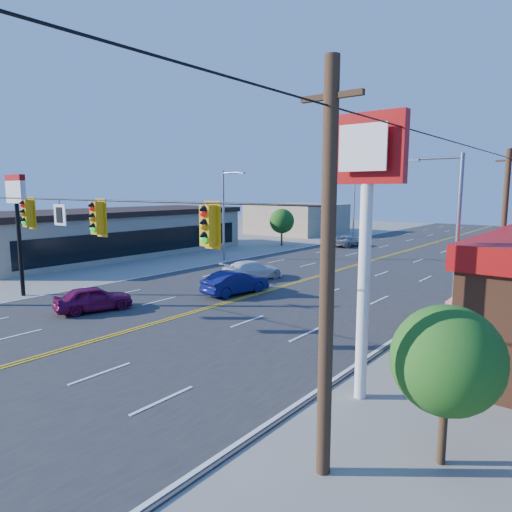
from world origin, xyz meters
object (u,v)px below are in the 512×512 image
Objects in this scene: kfc_pylon at (367,200)px; car_blue at (235,283)px; signal_span at (43,229)px; pizza_hut_sign at (17,209)px; car_magenta at (94,300)px; car_silver at (347,241)px; car_white at (252,271)px.

kfc_pylon is 15.45m from car_blue.
signal_span is 2.86× the size of kfc_pylon.
signal_span is at bearing -20.19° from pizza_hut_sign.
car_magenta is 33.08m from car_silver.
car_magenta is 11.85m from car_white.
car_white is 21.49m from car_silver.
kfc_pylon reaches higher than car_silver.
signal_span reaches higher than kfc_pylon.
kfc_pylon is at bearing -164.75° from car_magenta.
signal_span is at bearing 149.88° from car_magenta.
signal_span is 11.60m from pizza_hut_sign.
car_silver is (-17.55, 33.54, -5.43)m from kfc_pylon.
car_magenta is at bearing 95.53° from car_silver.
signal_span reaches higher than car_white.
car_silver is at bearing 99.72° from signal_span.
car_magenta is 0.86× the size of car_white.
kfc_pylon reaches higher than car_white.
car_blue is at bearing 146.17° from kfc_pylon.
car_white is at bearing -78.34° from car_magenta.
car_blue is at bearing 103.82° from car_silver.
pizza_hut_sign is 1.60× the size of car_blue.
signal_span is 38.32m from car_silver.
kfc_pylon is 22.02m from pizza_hut_sign.
pizza_hut_sign is (-10.88, 4.00, 0.30)m from signal_span.
signal_span is 5.66× the size of car_blue.
car_magenta is (6.71, 0.53, -4.52)m from pizza_hut_sign.
pizza_hut_sign is at bearing 21.76° from car_magenta.
signal_span reaches higher than car_silver.
signal_span is 12.81m from car_blue.
car_magenta is at bearing 178.01° from kfc_pylon.
signal_span reaches higher than pizza_hut_sign.
kfc_pylon is 1.24× the size of pizza_hut_sign.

